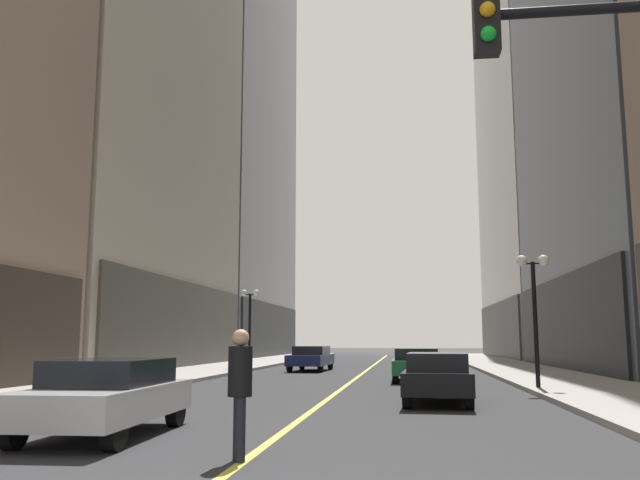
{
  "coord_description": "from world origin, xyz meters",
  "views": [
    {
      "loc": [
        2.28,
        -3.49,
        1.66
      ],
      "look_at": [
        -2.89,
        36.43,
        7.63
      ],
      "focal_mm": 37.81,
      "sensor_mm": 36.0,
      "label": 1
    }
  ],
  "objects_px": {
    "car_black": "(437,376)",
    "car_green": "(416,363)",
    "car_silver": "(107,394)",
    "street_lamp_right_mid": "(534,290)",
    "street_lamp_left_far": "(250,311)",
    "car_navy": "(311,357)",
    "pedestrian_in_black_coat": "(240,383)"
  },
  "relations": [
    {
      "from": "car_black",
      "to": "street_lamp_left_far",
      "type": "relative_size",
      "value": 1.02
    },
    {
      "from": "car_black",
      "to": "pedestrian_in_black_coat",
      "type": "distance_m",
      "value": 9.49
    },
    {
      "from": "car_green",
      "to": "pedestrian_in_black_coat",
      "type": "height_order",
      "value": "pedestrian_in_black_coat"
    },
    {
      "from": "car_black",
      "to": "car_silver",
      "type": "bearing_deg",
      "value": -130.98
    },
    {
      "from": "car_green",
      "to": "street_lamp_right_mid",
      "type": "distance_m",
      "value": 6.77
    },
    {
      "from": "pedestrian_in_black_coat",
      "to": "car_silver",
      "type": "bearing_deg",
      "value": 144.57
    },
    {
      "from": "car_silver",
      "to": "car_navy",
      "type": "distance_m",
      "value": 25.09
    },
    {
      "from": "car_green",
      "to": "street_lamp_right_mid",
      "type": "relative_size",
      "value": 0.97
    },
    {
      "from": "car_navy",
      "to": "street_lamp_right_mid",
      "type": "height_order",
      "value": "street_lamp_right_mid"
    },
    {
      "from": "car_silver",
      "to": "street_lamp_right_mid",
      "type": "relative_size",
      "value": 0.97
    },
    {
      "from": "car_silver",
      "to": "car_navy",
      "type": "relative_size",
      "value": 0.9
    },
    {
      "from": "car_green",
      "to": "street_lamp_right_mid",
      "type": "height_order",
      "value": "street_lamp_right_mid"
    },
    {
      "from": "car_black",
      "to": "street_lamp_left_far",
      "type": "distance_m",
      "value": 20.79
    },
    {
      "from": "car_black",
      "to": "car_green",
      "type": "bearing_deg",
      "value": 92.8
    },
    {
      "from": "car_navy",
      "to": "street_lamp_left_far",
      "type": "xyz_separation_m",
      "value": [
        -3.46,
        0.17,
        2.54
      ]
    },
    {
      "from": "car_silver",
      "to": "pedestrian_in_black_coat",
      "type": "bearing_deg",
      "value": -35.43
    },
    {
      "from": "car_green",
      "to": "car_silver",
      "type": "bearing_deg",
      "value": -108.79
    },
    {
      "from": "car_navy",
      "to": "street_lamp_left_far",
      "type": "bearing_deg",
      "value": 177.23
    },
    {
      "from": "pedestrian_in_black_coat",
      "to": "street_lamp_right_mid",
      "type": "bearing_deg",
      "value": 64.2
    },
    {
      "from": "car_black",
      "to": "car_green",
      "type": "height_order",
      "value": "same"
    },
    {
      "from": "car_green",
      "to": "street_lamp_right_mid",
      "type": "bearing_deg",
      "value": -52.46
    },
    {
      "from": "pedestrian_in_black_coat",
      "to": "street_lamp_left_far",
      "type": "height_order",
      "value": "street_lamp_left_far"
    },
    {
      "from": "car_navy",
      "to": "street_lamp_right_mid",
      "type": "distance_m",
      "value": 16.84
    },
    {
      "from": "street_lamp_right_mid",
      "to": "street_lamp_left_far",
      "type": "bearing_deg",
      "value": 132.53
    },
    {
      "from": "pedestrian_in_black_coat",
      "to": "street_lamp_left_far",
      "type": "xyz_separation_m",
      "value": [
        -6.34,
        27.32,
        2.19
      ]
    },
    {
      "from": "car_silver",
      "to": "car_green",
      "type": "xyz_separation_m",
      "value": [
        5.54,
        16.28,
        0.0
      ]
    },
    {
      "from": "car_silver",
      "to": "street_lamp_right_mid",
      "type": "bearing_deg",
      "value": 50.37
    },
    {
      "from": "car_silver",
      "to": "car_green",
      "type": "bearing_deg",
      "value": 71.21
    },
    {
      "from": "car_silver",
      "to": "street_lamp_right_mid",
      "type": "height_order",
      "value": "street_lamp_right_mid"
    },
    {
      "from": "car_navy",
      "to": "street_lamp_right_mid",
      "type": "bearing_deg",
      "value": -55.89
    },
    {
      "from": "car_green",
      "to": "street_lamp_left_far",
      "type": "bearing_deg",
      "value": 135.0
    },
    {
      "from": "car_navy",
      "to": "street_lamp_left_far",
      "type": "height_order",
      "value": "street_lamp_left_far"
    }
  ]
}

